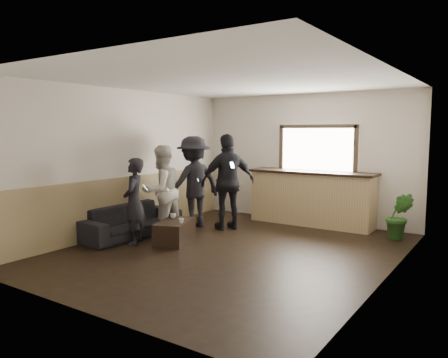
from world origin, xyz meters
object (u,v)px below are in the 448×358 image
Objects in this scene: coffee_table at (175,232)px; person_d at (228,182)px; sofa at (130,220)px; person_a at (134,201)px; bar_counter at (312,195)px; person_c at (194,182)px; cup_b at (181,221)px; cup_a at (173,216)px; person_b at (162,191)px; potted_plant at (399,216)px.

person_d reaches higher than coffee_table.
person_a is (0.48, -0.36, 0.46)m from sofa.
bar_counter is 1.43× the size of person_c.
cup_b is at bearing -19.44° from coffee_table.
person_a is at bearing 18.08° from person_c.
cup_a is 0.58m from person_b.
bar_counter is at bearing 63.23° from coffee_table.
person_b reaches higher than potted_plant.
bar_counter is 3.81m from sofa.
coffee_table is 4.12m from potted_plant.
person_b is 0.89× the size of person_d.
cup_b reaches higher than coffee_table.
bar_counter is at bearing 150.45° from person_b.
potted_plant reaches higher than cup_a.
cup_b is at bearing -86.29° from sofa.
sofa is 1.25m from cup_b.
person_a is at bearing -153.97° from cup_b.
coffee_table is at bearing -116.77° from bar_counter.
person_c is at bearing 119.25° from cup_b.
person_c is at bearing 107.25° from cup_a.
coffee_table is at bearing 71.34° from person_b.
person_d is (-0.02, 1.51, 0.53)m from cup_b.
cup_a is at bearing -121.32° from bar_counter.
cup_b is at bearing -112.70° from bar_counter.
person_d is (0.70, 0.23, 0.02)m from person_c.
person_b is at bearing -128.25° from bar_counter.
potted_plant is at bearing 128.60° from person_b.
sofa is at bearing -175.34° from coffee_table.
bar_counter is 3.19m from coffee_table.
coffee_table is at bearing -142.60° from potted_plant.
person_d reaches higher than sofa.
person_a is 0.79× the size of person_d.
person_d reaches higher than person_b.
person_c reaches higher than cup_b.
sofa reaches higher than cup_b.
person_a reaches higher than potted_plant.
sofa is at bearing -42.01° from person_b.
coffee_table is 0.35m from cup_a.
sofa is 18.06× the size of cup_a.
bar_counter is at bearing 117.60° from person_a.
person_a is at bearing -123.73° from sofa.
bar_counter reaches higher than sofa.
cup_a is (0.84, 0.26, 0.14)m from sofa.
person_d is at bearing 73.19° from cup_a.
coffee_table is 1.02× the size of potted_plant.
coffee_table is 0.51× the size of person_b.
coffee_table is at bearing 97.81° from person_a.
potted_plant is 0.46× the size of person_c.
bar_counter is at bearing 149.16° from person_c.
cup_a is at bearing 81.23° from person_b.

